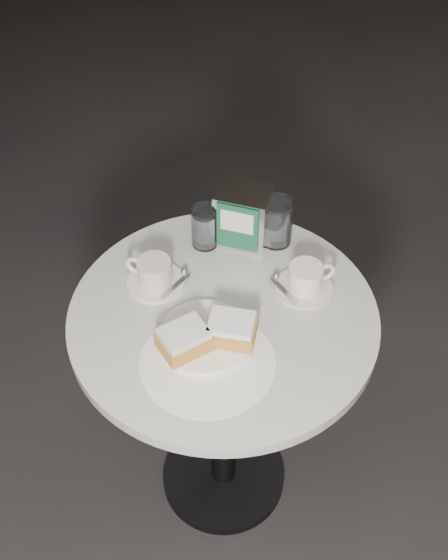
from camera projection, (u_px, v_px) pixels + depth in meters
ground at (223, 477)px, 2.11m from camera, size 7.00×7.00×0.00m
cafe_table at (223, 367)px, 1.71m from camera, size 0.70×0.70×0.74m
sugar_spill at (208, 362)px, 1.48m from camera, size 0.30×0.30×0.00m
beignet_plate at (207, 335)px, 1.49m from camera, size 0.26×0.26×0.07m
coffee_cup_left at (154, 274)px, 1.62m from camera, size 0.17×0.17×0.07m
coffee_cup_right at (306, 280)px, 1.60m from camera, size 0.18×0.18×0.07m
water_glass_left at (205, 227)px, 1.70m from camera, size 0.07×0.07×0.11m
water_glass_right at (277, 223)px, 1.70m from camera, size 0.10×0.10×0.12m
napkin_dispenser at (243, 216)px, 1.69m from camera, size 0.15×0.13×0.15m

